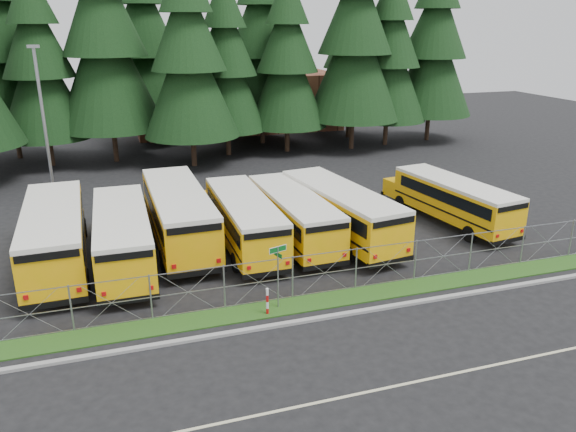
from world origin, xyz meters
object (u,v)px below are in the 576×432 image
at_px(bus_east, 450,201).
at_px(striped_bollard, 267,302).
at_px(bus_2, 122,238).
at_px(bus_5, 291,217).
at_px(street_sign, 278,264).
at_px(bus_6, 337,212).
at_px(bus_4, 243,221).
at_px(bus_3, 178,216).
at_px(bus_1, 55,237).
at_px(light_standard, 44,123).

xyz_separation_m(bus_east, striped_bollard, (-13.44, -7.43, -0.73)).
distance_m(bus_2, striped_bollard, 8.90).
xyz_separation_m(bus_5, street_sign, (-2.94, -7.17, 0.65)).
height_order(bus_6, bus_east, bus_6).
distance_m(bus_4, street_sign, 7.22).
relative_size(bus_3, bus_6, 1.06).
xyz_separation_m(bus_4, bus_east, (12.60, -0.19, -0.07)).
relative_size(bus_1, street_sign, 4.17).
distance_m(bus_5, street_sign, 7.77).
height_order(bus_4, striped_bollard, bus_4).
bearing_deg(striped_bollard, bus_1, 136.90).
height_order(bus_5, light_standard, light_standard).
bearing_deg(street_sign, striped_bollard, -144.15).
relative_size(bus_3, bus_4, 1.11).
bearing_deg(bus_1, bus_east, -3.07).
height_order(bus_1, light_standard, light_standard).
xyz_separation_m(bus_4, striped_bollard, (-0.84, -7.62, -0.80)).
distance_m(bus_2, bus_3, 3.64).
height_order(bus_2, street_sign, bus_2).
distance_m(bus_6, street_sign, 8.77).
bearing_deg(bus_1, bus_2, -17.53).
bearing_deg(bus_2, bus_5, 3.96).
relative_size(bus_1, bus_east, 1.15).
distance_m(bus_4, striped_bollard, 7.71).
height_order(bus_east, striped_bollard, bus_east).
relative_size(bus_4, striped_bollard, 8.91).
xyz_separation_m(bus_3, bus_4, (3.22, -1.52, -0.16)).
bearing_deg(bus_6, bus_5, 164.40).
relative_size(bus_2, bus_6, 0.98).
distance_m(bus_2, light_standard, 12.33).
distance_m(bus_5, bus_east, 9.91).
relative_size(bus_3, bus_5, 1.13).
bearing_deg(street_sign, bus_4, 88.04).
height_order(bus_1, bus_east, bus_1).
relative_size(bus_4, bus_5, 1.01).
relative_size(bus_5, bus_east, 1.04).
distance_m(bus_6, light_standard, 19.16).
bearing_deg(bus_3, street_sign, -72.08).
distance_m(bus_2, bus_5, 8.91).
bearing_deg(bus_6, striped_bollard, -137.86).
xyz_separation_m(bus_5, bus_6, (2.56, -0.35, 0.09)).
bearing_deg(bus_1, street_sign, -41.35).
bearing_deg(bus_4, striped_bollard, -96.18).
distance_m(bus_1, bus_4, 9.32).
distance_m(bus_4, bus_5, 2.69).
distance_m(bus_3, striped_bollard, 9.49).
relative_size(bus_1, bus_4, 1.10).
bearing_deg(striped_bollard, bus_6, 49.96).
xyz_separation_m(bus_3, bus_5, (5.91, -1.54, -0.17)).
height_order(bus_3, striped_bollard, bus_3).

